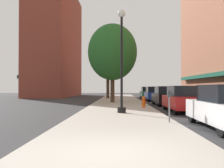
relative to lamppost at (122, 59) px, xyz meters
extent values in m
plane|color=#2D2D30|center=(3.87, 9.43, -3.20)|extent=(90.00, 90.00, 0.00)
cube|color=#A8A399|center=(-0.13, 10.43, -3.14)|extent=(4.80, 50.00, 0.12)
cube|color=#144C38|center=(11.52, 13.43, -0.10)|extent=(0.90, 34.00, 0.50)
cube|color=brown|center=(-11.13, 28.43, 6.18)|extent=(6.00, 18.00, 18.76)
cube|color=#144C38|center=(-14.48, 28.43, -0.10)|extent=(0.90, 15.30, 0.50)
cylinder|color=black|center=(0.00, 0.00, -2.93)|extent=(0.48, 0.48, 0.30)
cylinder|color=black|center=(0.00, 0.00, -0.18)|extent=(0.14, 0.14, 5.20)
sphere|color=silver|center=(0.00, 0.00, 2.60)|extent=(0.44, 0.44, 0.44)
cylinder|color=#E05614|center=(1.61, 3.59, -2.77)|extent=(0.26, 0.26, 0.62)
sphere|color=#E05614|center=(1.61, 3.59, -2.41)|extent=(0.24, 0.24, 0.24)
cylinder|color=#E05614|center=(1.75, 3.59, -2.68)|extent=(0.12, 0.10, 0.10)
cylinder|color=slate|center=(1.92, -3.78, -2.56)|extent=(0.06, 0.06, 1.05)
cube|color=#33383D|center=(1.92, -3.78, -1.90)|extent=(0.14, 0.09, 0.26)
cylinder|color=#422D1E|center=(-0.79, 10.02, -1.52)|extent=(0.40, 0.40, 3.12)
ellipsoid|color=#235B23|center=(-0.79, 10.02, 1.85)|extent=(4.84, 4.84, 5.56)
cylinder|color=#422D1E|center=(-1.63, 18.35, -1.37)|extent=(0.40, 0.40, 3.42)
ellipsoid|color=#235B23|center=(-1.63, 18.35, 1.91)|extent=(4.20, 4.20, 4.83)
cylinder|color=black|center=(3.09, -2.97, -2.88)|extent=(0.22, 0.64, 0.64)
cylinder|color=black|center=(3.09, -6.17, -2.88)|extent=(0.22, 0.64, 0.64)
cylinder|color=black|center=(3.09, 3.33, -2.88)|extent=(0.22, 0.64, 0.64)
cylinder|color=black|center=(4.65, 3.33, -2.88)|extent=(0.22, 0.64, 0.64)
cylinder|color=black|center=(3.09, 0.13, -2.88)|extent=(0.22, 0.64, 0.64)
cylinder|color=black|center=(4.65, 0.13, -2.88)|extent=(0.22, 0.64, 0.64)
cube|color=red|center=(3.87, 1.73, -2.56)|extent=(1.80, 4.30, 0.76)
cube|color=black|center=(3.87, 1.58, -1.86)|extent=(1.56, 2.20, 0.64)
cylinder|color=black|center=(3.09, 9.00, -2.88)|extent=(0.22, 0.64, 0.64)
cylinder|color=black|center=(4.65, 9.00, -2.88)|extent=(0.22, 0.64, 0.64)
cylinder|color=black|center=(3.09, 5.80, -2.88)|extent=(0.22, 0.64, 0.64)
cylinder|color=black|center=(4.65, 5.80, -2.88)|extent=(0.22, 0.64, 0.64)
cube|color=black|center=(3.87, 7.40, -2.56)|extent=(1.80, 4.30, 0.76)
cube|color=black|center=(3.87, 7.25, -1.86)|extent=(1.56, 2.20, 0.64)
cylinder|color=black|center=(3.09, 16.13, -2.88)|extent=(0.22, 0.64, 0.64)
cylinder|color=black|center=(4.65, 16.13, -2.88)|extent=(0.22, 0.64, 0.64)
cylinder|color=black|center=(3.09, 12.93, -2.88)|extent=(0.22, 0.64, 0.64)
cylinder|color=black|center=(4.65, 12.93, -2.88)|extent=(0.22, 0.64, 0.64)
cube|color=#1E389E|center=(3.87, 14.53, -2.56)|extent=(1.80, 4.30, 0.76)
cube|color=black|center=(3.87, 14.38, -1.86)|extent=(1.56, 2.20, 0.64)
cylinder|color=black|center=(3.09, 22.52, -2.88)|extent=(0.22, 0.64, 0.64)
cylinder|color=black|center=(4.65, 22.52, -2.88)|extent=(0.22, 0.64, 0.64)
cylinder|color=black|center=(3.09, 19.32, -2.88)|extent=(0.22, 0.64, 0.64)
cylinder|color=black|center=(4.65, 19.32, -2.88)|extent=(0.22, 0.64, 0.64)
cube|color=#196638|center=(3.87, 20.92, -2.56)|extent=(1.80, 4.30, 0.76)
cube|color=black|center=(3.87, 20.77, -1.86)|extent=(1.56, 2.20, 0.64)
camera|label=1|loc=(-0.15, -13.84, -1.64)|focal=38.93mm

